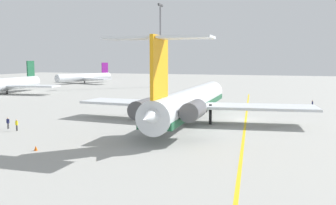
# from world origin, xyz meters

# --- Properties ---
(ground) EXTENTS (366.25, 366.25, 0.00)m
(ground) POSITION_xyz_m (0.00, 0.00, 0.00)
(ground) COLOR #9E9E99
(main_jetliner) EXTENTS (43.46, 38.61, 12.66)m
(main_jetliner) POSITION_xyz_m (-6.15, 7.59, 3.45)
(main_jetliner) COLOR silver
(main_jetliner) RESTS_ON ground
(airliner_mid_right) EXTENTS (31.99, 31.74, 9.56)m
(airliner_mid_right) POSITION_xyz_m (24.04, 71.73, 2.81)
(airliner_mid_right) COLOR silver
(airliner_mid_right) RESTS_ON ground
(airliner_far_right) EXTENTS (28.34, 28.41, 8.65)m
(airliner_far_right) POSITION_xyz_m (73.98, 76.94, 2.55)
(airliner_far_right) COLOR silver
(airliner_far_right) RESTS_ON ground
(ground_crew_near_nose) EXTENTS (0.27, 0.38, 1.67)m
(ground_crew_near_nose) POSITION_xyz_m (-19.44, 31.02, 1.06)
(ground_crew_near_nose) COLOR black
(ground_crew_near_nose) RESTS_ON ground
(ground_crew_near_tail) EXTENTS (0.41, 0.26, 1.64)m
(ground_crew_near_tail) POSITION_xyz_m (-20.26, 28.75, 1.04)
(ground_crew_near_tail) COLOR black
(ground_crew_near_tail) RESTS_ON ground
(ground_crew_portside) EXTENTS (0.42, 0.27, 1.71)m
(ground_crew_portside) POSITION_xyz_m (18.99, -11.25, 1.08)
(ground_crew_portside) COLOR black
(ground_crew_portside) RESTS_ON ground
(safety_cone_nose) EXTENTS (0.40, 0.40, 0.55)m
(safety_cone_nose) POSITION_xyz_m (18.81, -8.86, 0.28)
(safety_cone_nose) COLOR #EA590F
(safety_cone_nose) RESTS_ON ground
(safety_cone_wingtip) EXTENTS (0.40, 0.40, 0.55)m
(safety_cone_wingtip) POSITION_xyz_m (-28.85, 18.66, 0.28)
(safety_cone_wingtip) COLOR #EA590F
(safety_cone_wingtip) RESTS_ON ground
(taxiway_centreline) EXTENTS (102.40, 11.81, 0.01)m
(taxiway_centreline) POSITION_xyz_m (-4.93, -0.86, 0.00)
(taxiway_centreline) COLOR gold
(taxiway_centreline) RESTS_ON ground
(light_mast) EXTENTS (4.00, 0.70, 29.87)m
(light_mast) POSITION_xyz_m (66.47, 39.40, 16.17)
(light_mast) COLOR slate
(light_mast) RESTS_ON ground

